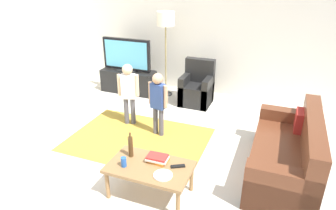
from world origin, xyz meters
TOP-DOWN VIEW (x-y plane):
  - ground at (0.00, 0.00)m, footprint 7.80×7.80m
  - wall_back at (0.00, 3.00)m, footprint 6.00×0.12m
  - area_rug at (-0.48, 0.49)m, footprint 2.20×1.60m
  - tv_stand at (-1.62, 2.30)m, footprint 1.20×0.44m
  - tv at (-1.62, 2.28)m, footprint 1.10×0.28m
  - couch at (1.81, 0.41)m, footprint 0.80×1.80m
  - armchair at (-0.01, 2.26)m, footprint 0.60×0.60m
  - floor_lamp at (-0.78, 2.45)m, footprint 0.36×0.36m
  - child_near_tv at (-0.86, 0.94)m, footprint 0.36×0.20m
  - child_center at (-0.24, 0.77)m, footprint 0.35×0.17m
  - coffee_table at (0.25, -0.63)m, footprint 1.00×0.60m
  - book_stack at (0.30, -0.51)m, footprint 0.27×0.21m
  - bottle at (-0.05, -0.53)m, footprint 0.06×0.06m
  - tv_remote at (0.57, -0.53)m, footprint 0.17×0.13m
  - soda_can at (-0.03, -0.75)m, footprint 0.07×0.07m
  - plate at (0.47, -0.75)m, footprint 0.22×0.22m

SIDE VIEW (x-z plane):
  - ground at x=0.00m, z-range 0.00..0.00m
  - area_rug at x=-0.48m, z-range 0.00..0.01m
  - tv_stand at x=-1.62m, z-range -0.01..0.49m
  - couch at x=1.81m, z-range -0.14..0.72m
  - armchair at x=-0.01m, z-range -0.15..0.75m
  - coffee_table at x=0.25m, z-range 0.16..0.58m
  - plate at x=0.47m, z-range 0.42..0.44m
  - tv_remote at x=0.57m, z-range 0.42..0.44m
  - book_stack at x=0.30m, z-range 0.42..0.50m
  - soda_can at x=-0.03m, z-range 0.42..0.54m
  - bottle at x=-0.05m, z-range 0.40..0.73m
  - child_center at x=-0.24m, z-range 0.11..1.19m
  - child_near_tv at x=-0.86m, z-range 0.11..1.22m
  - tv at x=-1.62m, z-range 0.49..1.20m
  - wall_back at x=0.00m, z-range 0.00..2.70m
  - floor_lamp at x=-0.78m, z-range 0.65..2.43m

